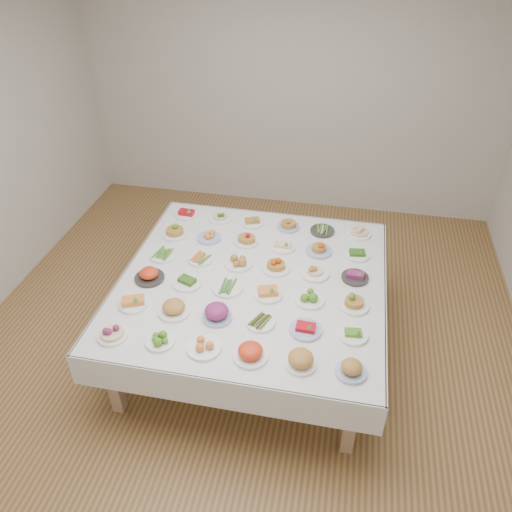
% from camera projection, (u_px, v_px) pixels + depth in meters
% --- Properties ---
extents(room_envelope, '(5.02, 5.02, 2.81)m').
position_uv_depth(room_envelope, '(245.00, 149.00, 3.54)').
color(room_envelope, '#9E7041').
rests_on(room_envelope, ground).
extents(display_table, '(2.15, 2.15, 0.75)m').
position_uv_depth(display_table, '(252.00, 286.00, 4.11)').
color(display_table, white).
rests_on(display_table, ground).
extents(dish_0, '(0.22, 0.22, 0.12)m').
position_uv_depth(dish_0, '(112.00, 331.00, 3.51)').
color(dish_0, white).
rests_on(dish_0, display_table).
extents(dish_1, '(0.20, 0.20, 0.08)m').
position_uv_depth(dish_1, '(160.00, 339.00, 3.48)').
color(dish_1, white).
rests_on(dish_1, display_table).
extents(dish_2, '(0.23, 0.23, 0.11)m').
position_uv_depth(dish_2, '(204.00, 344.00, 3.42)').
color(dish_2, white).
rests_on(dish_2, display_table).
extents(dish_3, '(0.24, 0.24, 0.15)m').
position_uv_depth(dish_3, '(250.00, 350.00, 3.35)').
color(dish_3, white).
rests_on(dish_3, display_table).
extents(dish_4, '(0.21, 0.21, 0.12)m').
position_uv_depth(dish_4, '(301.00, 359.00, 3.30)').
color(dish_4, white).
rests_on(dish_4, display_table).
extents(dish_5, '(0.21, 0.21, 0.11)m').
position_uv_depth(dish_5, '(351.00, 368.00, 3.25)').
color(dish_5, '#4C66B2').
rests_on(dish_5, display_table).
extents(dish_6, '(0.22, 0.22, 0.10)m').
position_uv_depth(dish_6, '(133.00, 301.00, 3.79)').
color(dish_6, white).
rests_on(dish_6, display_table).
extents(dish_7, '(0.25, 0.25, 0.14)m').
position_uv_depth(dish_7, '(173.00, 306.00, 3.71)').
color(dish_7, white).
rests_on(dish_7, display_table).
extents(dish_8, '(0.26, 0.26, 0.14)m').
position_uv_depth(dish_8, '(217.00, 311.00, 3.66)').
color(dish_8, '#4C66B2').
rests_on(dish_8, display_table).
extents(dish_9, '(0.21, 0.21, 0.05)m').
position_uv_depth(dish_9, '(260.00, 321.00, 3.64)').
color(dish_9, white).
rests_on(dish_9, display_table).
extents(dish_10, '(0.23, 0.23, 0.09)m').
position_uv_depth(dish_10, '(306.00, 328.00, 3.57)').
color(dish_10, '#4C66B2').
rests_on(dish_10, display_table).
extents(dish_11, '(0.21, 0.21, 0.09)m').
position_uv_depth(dish_11, '(353.00, 333.00, 3.53)').
color(dish_11, white).
rests_on(dish_11, display_table).
extents(dish_12, '(0.24, 0.24, 0.14)m').
position_uv_depth(dish_12, '(149.00, 273.00, 4.04)').
color(dish_12, '#2F2C2A').
rests_on(dish_12, display_table).
extents(dish_13, '(0.23, 0.23, 0.09)m').
position_uv_depth(dish_13, '(187.00, 281.00, 4.00)').
color(dish_13, white).
rests_on(dish_13, display_table).
extents(dish_14, '(0.24, 0.24, 0.06)m').
position_uv_depth(dish_14, '(227.00, 287.00, 3.96)').
color(dish_14, white).
rests_on(dish_14, display_table).
extents(dish_15, '(0.23, 0.23, 0.10)m').
position_uv_depth(dish_15, '(268.00, 291.00, 3.89)').
color(dish_15, white).
rests_on(dish_15, display_table).
extents(dish_16, '(0.23, 0.23, 0.11)m').
position_uv_depth(dish_16, '(310.00, 296.00, 3.83)').
color(dish_16, white).
rests_on(dish_16, display_table).
extents(dish_17, '(0.23, 0.23, 0.13)m').
position_uv_depth(dish_17, '(354.00, 300.00, 3.77)').
color(dish_17, white).
rests_on(dish_17, display_table).
extents(dish_18, '(0.23, 0.23, 0.05)m').
position_uv_depth(dish_18, '(163.00, 254.00, 4.32)').
color(dish_18, white).
rests_on(dish_18, display_table).
extents(dish_19, '(0.21, 0.21, 0.05)m').
position_uv_depth(dish_19, '(200.00, 259.00, 4.27)').
color(dish_19, white).
rests_on(dish_19, display_table).
extents(dish_20, '(0.23, 0.23, 0.10)m').
position_uv_depth(dish_20, '(238.00, 261.00, 4.21)').
color(dish_20, white).
rests_on(dish_20, display_table).
extents(dish_21, '(0.23, 0.23, 0.12)m').
position_uv_depth(dish_21, '(276.00, 264.00, 4.15)').
color(dish_21, white).
rests_on(dish_21, display_table).
extents(dish_22, '(0.23, 0.23, 0.11)m').
position_uv_depth(dish_22, '(315.00, 270.00, 4.09)').
color(dish_22, white).
rests_on(dish_22, display_table).
extents(dish_23, '(0.22, 0.22, 0.09)m').
position_uv_depth(dish_23, '(355.00, 275.00, 4.06)').
color(dish_23, '#2F2C2A').
rests_on(dish_23, display_table).
extents(dish_24, '(0.24, 0.24, 0.13)m').
position_uv_depth(dish_24, '(175.00, 230.00, 4.56)').
color(dish_24, white).
rests_on(dish_24, display_table).
extents(dish_25, '(0.22, 0.22, 0.09)m').
position_uv_depth(dish_25, '(209.00, 236.00, 4.53)').
color(dish_25, '#4C66B2').
rests_on(dish_25, display_table).
extents(dish_26, '(0.21, 0.21, 0.12)m').
position_uv_depth(dish_26, '(246.00, 238.00, 4.46)').
color(dish_26, white).
rests_on(dish_26, display_table).
extents(dish_27, '(0.21, 0.21, 0.09)m').
position_uv_depth(dish_27, '(283.00, 245.00, 4.41)').
color(dish_27, white).
rests_on(dish_27, display_table).
extents(dish_28, '(0.23, 0.23, 0.12)m').
position_uv_depth(dish_28, '(319.00, 247.00, 4.35)').
color(dish_28, '#4C66B2').
rests_on(dish_28, display_table).
extents(dish_29, '(0.21, 0.21, 0.09)m').
position_uv_depth(dish_29, '(357.00, 253.00, 4.32)').
color(dish_29, white).
rests_on(dish_29, display_table).
extents(dish_30, '(0.22, 0.22, 0.09)m').
position_uv_depth(dish_30, '(187.00, 213.00, 4.85)').
color(dish_30, white).
rests_on(dish_30, display_table).
extents(dish_31, '(0.21, 0.21, 0.10)m').
position_uv_depth(dish_31, '(220.00, 216.00, 4.79)').
color(dish_31, white).
rests_on(dish_31, display_table).
extents(dish_32, '(0.20, 0.20, 0.08)m').
position_uv_depth(dish_32, '(252.00, 221.00, 4.73)').
color(dish_32, white).
rests_on(dish_32, display_table).
extents(dish_33, '(0.20, 0.20, 0.11)m').
position_uv_depth(dish_33, '(288.00, 224.00, 4.67)').
color(dish_33, '#4C66B2').
rests_on(dish_33, display_table).
extents(dish_34, '(0.22, 0.22, 0.05)m').
position_uv_depth(dish_34, '(322.00, 230.00, 4.63)').
color(dish_34, '#2F2C2A').
rests_on(dish_34, display_table).
extents(dish_35, '(0.22, 0.22, 0.13)m').
position_uv_depth(dish_35, '(360.00, 230.00, 4.57)').
color(dish_35, white).
rests_on(dish_35, display_table).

